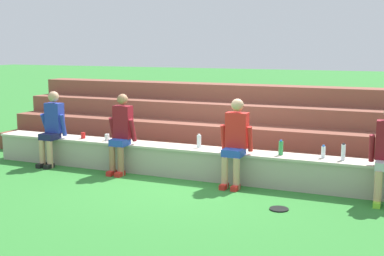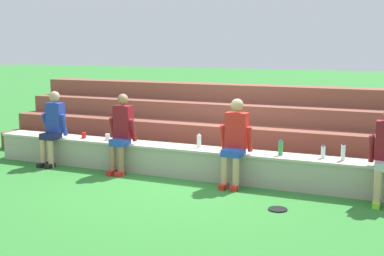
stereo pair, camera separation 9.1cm
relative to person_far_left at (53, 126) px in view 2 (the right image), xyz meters
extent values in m
plane|color=#2D752D|center=(2.84, 0.01, -0.76)|extent=(80.00, 80.00, 0.00)
cube|color=#A8A08E|center=(2.84, 0.24, -0.50)|extent=(8.20, 0.47, 0.52)
cube|color=#BCB39F|center=(2.84, 0.24, -0.25)|extent=(8.24, 0.51, 0.04)
cube|color=brown|center=(2.84, 1.09, -0.58)|extent=(9.90, 0.59, 0.36)
cube|color=brown|center=(2.84, 1.68, -0.40)|extent=(9.90, 0.59, 0.72)
cube|color=brown|center=(2.84, 2.27, -0.22)|extent=(9.90, 0.59, 1.08)
cube|color=brown|center=(2.84, 2.86, -0.04)|extent=(9.90, 0.59, 1.44)
cylinder|color=tan|center=(-0.09, -0.21, -0.50)|extent=(0.11, 0.11, 0.52)
cylinder|color=tan|center=(0.09, -0.21, -0.50)|extent=(0.11, 0.11, 0.52)
cube|color=black|center=(-0.09, -0.25, -0.72)|extent=(0.10, 0.22, 0.08)
cube|color=black|center=(0.09, -0.25, -0.72)|extent=(0.10, 0.22, 0.08)
cube|color=#191E47|center=(0.00, -0.08, -0.18)|extent=(0.29, 0.32, 0.12)
cube|color=#23389E|center=(0.00, 0.09, 0.16)|extent=(0.33, 0.20, 0.57)
sphere|color=tan|center=(0.00, 0.09, 0.56)|extent=(0.21, 0.21, 0.21)
cylinder|color=#23389E|center=(-0.21, 0.07, 0.03)|extent=(0.08, 0.23, 0.42)
cylinder|color=#23389E|center=(0.21, 0.07, 0.03)|extent=(0.08, 0.16, 0.43)
cylinder|color=#996B4C|center=(1.45, -0.19, -0.50)|extent=(0.11, 0.11, 0.52)
cylinder|color=#996B4C|center=(1.63, -0.19, -0.50)|extent=(0.11, 0.11, 0.52)
cube|color=red|center=(1.45, -0.23, -0.72)|extent=(0.10, 0.22, 0.08)
cube|color=red|center=(1.63, -0.23, -0.72)|extent=(0.10, 0.22, 0.08)
cube|color=#2347B2|center=(1.54, -0.07, -0.18)|extent=(0.29, 0.31, 0.12)
cube|color=maroon|center=(1.54, 0.06, 0.17)|extent=(0.32, 0.20, 0.59)
sphere|color=#996B4C|center=(1.54, 0.06, 0.58)|extent=(0.19, 0.19, 0.19)
cylinder|color=maroon|center=(1.33, 0.04, 0.03)|extent=(0.08, 0.19, 0.43)
cylinder|color=maroon|center=(1.75, 0.04, 0.03)|extent=(0.08, 0.20, 0.43)
cylinder|color=tan|center=(3.59, -0.23, -0.50)|extent=(0.11, 0.11, 0.52)
cylinder|color=tan|center=(3.79, -0.23, -0.50)|extent=(0.11, 0.11, 0.52)
cube|color=red|center=(3.59, -0.27, -0.72)|extent=(0.10, 0.22, 0.08)
cube|color=red|center=(3.79, -0.27, -0.72)|extent=(0.10, 0.22, 0.08)
cube|color=#2347B2|center=(3.69, -0.09, -0.18)|extent=(0.32, 0.35, 0.12)
cube|color=red|center=(3.69, 0.07, 0.16)|extent=(0.36, 0.20, 0.58)
sphere|color=tan|center=(3.69, 0.07, 0.57)|extent=(0.21, 0.21, 0.21)
cylinder|color=red|center=(3.46, 0.05, 0.03)|extent=(0.08, 0.17, 0.43)
cylinder|color=red|center=(3.92, 0.05, 0.03)|extent=(0.08, 0.16, 0.43)
cylinder|color=tan|center=(5.93, -0.24, -0.50)|extent=(0.11, 0.11, 0.52)
cube|color=#8CD833|center=(5.93, -0.28, -0.72)|extent=(0.10, 0.22, 0.08)
cylinder|color=maroon|center=(5.80, 0.03, 0.03)|extent=(0.08, 0.17, 0.43)
cylinder|color=silver|center=(5.06, 0.29, -0.14)|extent=(0.07, 0.07, 0.19)
cylinder|color=blue|center=(5.06, 0.29, -0.04)|extent=(0.04, 0.04, 0.02)
cylinder|color=green|center=(4.39, 0.24, -0.12)|extent=(0.07, 0.07, 0.23)
cylinder|color=blue|center=(4.39, 0.24, 0.00)|extent=(0.04, 0.04, 0.02)
cylinder|color=silver|center=(2.93, 0.27, -0.12)|extent=(0.07, 0.07, 0.22)
cylinder|color=white|center=(2.93, 0.27, 0.00)|extent=(0.04, 0.04, 0.02)
cylinder|color=silver|center=(5.37, 0.25, -0.11)|extent=(0.07, 0.07, 0.25)
cylinder|color=black|center=(5.37, 0.25, 0.02)|extent=(0.04, 0.04, 0.02)
cylinder|color=red|center=(0.55, 0.22, -0.18)|extent=(0.08, 0.08, 0.11)
cylinder|color=white|center=(1.08, 0.23, -0.17)|extent=(0.09, 0.09, 0.12)
cylinder|color=black|center=(4.67, -0.97, -0.75)|extent=(0.27, 0.27, 0.02)
camera|label=1|loc=(6.26, -7.83, 1.54)|focal=47.88mm
camera|label=2|loc=(6.34, -7.80, 1.54)|focal=47.88mm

